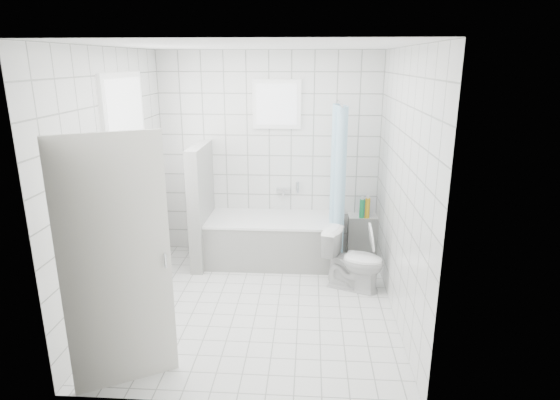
{
  "coord_description": "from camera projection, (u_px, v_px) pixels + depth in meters",
  "views": [
    {
      "loc": [
        0.52,
        -4.39,
        2.47
      ],
      "look_at": [
        0.21,
        0.35,
        1.05
      ],
      "focal_mm": 30.0,
      "sensor_mm": 36.0,
      "label": 1
    }
  ],
  "objects": [
    {
      "name": "wall_right",
      "position": [
        401.0,
        188.0,
        4.48
      ],
      "size": [
        0.02,
        3.0,
        2.6
      ],
      "primitive_type": "cube",
      "color": "white",
      "rests_on": "ground"
    },
    {
      "name": "door",
      "position": [
        117.0,
        266.0,
        3.48
      ],
      "size": [
        0.72,
        0.43,
        2.0
      ],
      "primitive_type": "cube",
      "rotation": [
        0.0,
        0.0,
        -1.06
      ],
      "color": "silver",
      "rests_on": "ground"
    },
    {
      "name": "toilet",
      "position": [
        354.0,
        260.0,
        5.2
      ],
      "size": [
        0.76,
        0.59,
        0.68
      ],
      "primitive_type": "imported",
      "rotation": [
        0.0,
        0.0,
        1.21
      ],
      "color": "white",
      "rests_on": "ground"
    },
    {
      "name": "wall_left",
      "position": [
        116.0,
        183.0,
        4.65
      ],
      "size": [
        0.02,
        3.0,
        2.6
      ],
      "primitive_type": "cube",
      "color": "white",
      "rests_on": "ground"
    },
    {
      "name": "ledge_bottles",
      "position": [
        365.0,
        208.0,
        5.95
      ],
      "size": [
        0.14,
        0.17,
        0.26
      ],
      "color": "yellow",
      "rests_on": "tiled_ledge"
    },
    {
      "name": "window_back",
      "position": [
        277.0,
        104.0,
        5.77
      ],
      "size": [
        0.5,
        0.01,
        0.5
      ],
      "primitive_type": "cube",
      "color": "white",
      "rests_on": "wall_back"
    },
    {
      "name": "window_left",
      "position": [
        129.0,
        148.0,
        4.85
      ],
      "size": [
        0.01,
        0.9,
        1.4
      ],
      "primitive_type": "cube",
      "color": "white",
      "rests_on": "wall_left"
    },
    {
      "name": "tiled_ledge",
      "position": [
        363.0,
        236.0,
        6.1
      ],
      "size": [
        0.4,
        0.24,
        0.55
      ],
      "primitive_type": "cube",
      "color": "white",
      "rests_on": "ground"
    },
    {
      "name": "wall_back",
      "position": [
        269.0,
        156.0,
        6.0
      ],
      "size": [
        2.8,
        0.02,
        2.6
      ],
      "primitive_type": "cube",
      "color": "white",
      "rests_on": "ground"
    },
    {
      "name": "shower_curtain",
      "position": [
        338.0,
        182.0,
        5.5
      ],
      "size": [
        0.14,
        0.48,
        1.78
      ],
      "primitive_type": null,
      "color": "#4195C0",
      "rests_on": "curtain_rod"
    },
    {
      "name": "bathtub",
      "position": [
        274.0,
        240.0,
        5.93
      ],
      "size": [
        1.66,
        0.77,
        0.58
      ],
      "color": "white",
      "rests_on": "ground"
    },
    {
      "name": "sill_bottles",
      "position": [
        143.0,
        198.0,
        5.14
      ],
      "size": [
        0.16,
        0.42,
        0.31
      ],
      "color": "#D56ACE",
      "rests_on": "window_sill"
    },
    {
      "name": "ceiling",
      "position": [
        254.0,
        45.0,
        4.19
      ],
      "size": [
        3.0,
        3.0,
        0.0
      ],
      "primitive_type": "plane",
      "rotation": [
        3.14,
        0.0,
        0.0
      ],
      "color": "white",
      "rests_on": "ground"
    },
    {
      "name": "tub_faucet",
      "position": [
        283.0,
        190.0,
        6.08
      ],
      "size": [
        0.18,
        0.06,
        0.06
      ],
      "primitive_type": "cube",
      "color": "silver",
      "rests_on": "wall_back"
    },
    {
      "name": "ground",
      "position": [
        258.0,
        304.0,
        4.94
      ],
      "size": [
        3.0,
        3.0,
        0.0
      ],
      "primitive_type": "plane",
      "color": "white",
      "rests_on": "ground"
    },
    {
      "name": "window_sill",
      "position": [
        140.0,
        215.0,
        5.06
      ],
      "size": [
        0.18,
        1.02,
        0.08
      ],
      "primitive_type": "cube",
      "color": "white",
      "rests_on": "wall_left"
    },
    {
      "name": "partition_wall",
      "position": [
        202.0,
        205.0,
        5.8
      ],
      "size": [
        0.15,
        0.85,
        1.5
      ],
      "primitive_type": "cube",
      "color": "white",
      "rests_on": "ground"
    },
    {
      "name": "wall_front",
      "position": [
        230.0,
        242.0,
        3.13
      ],
      "size": [
        2.8,
        0.02,
        2.6
      ],
      "primitive_type": "cube",
      "color": "white",
      "rests_on": "ground"
    },
    {
      "name": "curtain_rod",
      "position": [
        340.0,
        103.0,
        5.36
      ],
      "size": [
        0.02,
        0.8,
        0.02
      ],
      "primitive_type": "cylinder",
      "rotation": [
        1.57,
        0.0,
        0.0
      ],
      "color": "silver",
      "rests_on": "wall_back"
    }
  ]
}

